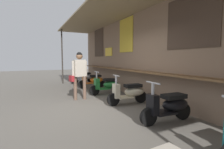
# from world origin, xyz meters

# --- Properties ---
(ground_plane) EXTENTS (37.85, 37.85, 0.00)m
(ground_plane) POSITION_xyz_m (0.00, 0.00, 0.00)
(ground_plane) COLOR #605B54
(market_stall_facade) EXTENTS (13.52, 2.32, 3.46)m
(market_stall_facade) POSITION_xyz_m (0.00, 1.88, 1.91)
(market_stall_facade) COLOR #7F6651
(market_stall_facade) RESTS_ON ground_plane
(scooter_silver) EXTENTS (0.46, 1.40, 0.97)m
(scooter_silver) POSITION_xyz_m (-5.08, 1.08, 0.39)
(scooter_silver) COLOR #B2B5BA
(scooter_silver) RESTS_ON ground_plane
(scooter_orange) EXTENTS (0.46, 1.40, 0.97)m
(scooter_orange) POSITION_xyz_m (-3.44, 1.08, 0.39)
(scooter_orange) COLOR orange
(scooter_orange) RESTS_ON ground_plane
(scooter_green) EXTENTS (0.46, 1.40, 0.97)m
(scooter_green) POSITION_xyz_m (-1.70, 1.08, 0.39)
(scooter_green) COLOR #237533
(scooter_green) RESTS_ON ground_plane
(scooter_cream) EXTENTS (0.50, 1.40, 0.97)m
(scooter_cream) POSITION_xyz_m (0.02, 1.08, 0.39)
(scooter_cream) COLOR beige
(scooter_cream) RESTS_ON ground_plane
(scooter_black) EXTENTS (0.48, 1.40, 0.97)m
(scooter_black) POSITION_xyz_m (1.73, 1.08, 0.39)
(scooter_black) COLOR black
(scooter_black) RESTS_ON ground_plane
(shopper_with_handbag) EXTENTS (0.35, 0.67, 1.71)m
(shopper_with_handbag) POSITION_xyz_m (-1.29, -0.22, 1.05)
(shopper_with_handbag) COLOR brown
(shopper_with_handbag) RESTS_ON ground_plane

